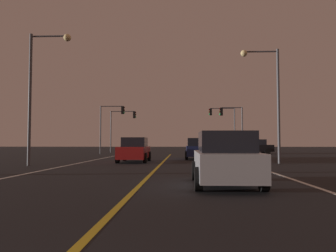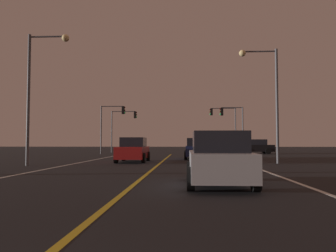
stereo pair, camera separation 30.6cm
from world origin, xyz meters
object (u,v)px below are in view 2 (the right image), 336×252
at_px(car_ahead_far, 197,149).
at_px(street_lamp_right_far, 267,89).
at_px(traffic_light_near_right, 232,119).
at_px(street_lamp_left_mid, 38,81).
at_px(car_crossing_side, 255,147).
at_px(traffic_light_near_left, 113,118).
at_px(car_oncoming, 133,150).
at_px(traffic_light_far_right, 223,119).
at_px(car_lead_same_lane, 219,159).
at_px(traffic_light_far_left, 124,122).

distance_m(car_ahead_far, street_lamp_right_far, 8.05).
height_order(traffic_light_near_right, street_lamp_left_mid, street_lamp_left_mid).
bearing_deg(traffic_light_near_right, street_lamp_left_mid, 53.67).
bearing_deg(traffic_light_near_right, car_crossing_side, -146.02).
relative_size(car_crossing_side, traffic_light_near_left, 0.77).
height_order(car_oncoming, traffic_light_far_right, traffic_light_far_right).
relative_size(traffic_light_near_right, street_lamp_left_mid, 0.69).
xyz_separation_m(car_lead_same_lane, street_lamp_right_far, (4.26, 11.07, 3.98)).
bearing_deg(car_crossing_side, car_oncoming, 54.88).
bearing_deg(traffic_light_far_right, street_lamp_right_far, 91.14).
xyz_separation_m(traffic_light_near_left, street_lamp_right_far, (13.75, -16.09, 0.69)).
xyz_separation_m(car_crossing_side, car_ahead_far, (-7.31, -12.68, 0.00)).
xyz_separation_m(car_crossing_side, car_lead_same_lane, (-7.16, -29.19, 0.00)).
distance_m(car_oncoming, traffic_light_far_right, 22.33).
bearing_deg(street_lamp_left_mid, traffic_light_far_right, 60.93).
distance_m(car_crossing_side, street_lamp_right_far, 18.77).
distance_m(car_oncoming, car_crossing_side, 20.62).
height_order(car_lead_same_lane, street_lamp_right_far, street_lamp_right_far).
height_order(car_oncoming, street_lamp_left_mid, street_lamp_left_mid).
relative_size(traffic_light_far_right, street_lamp_left_mid, 0.75).
distance_m(car_oncoming, car_lead_same_lane, 13.19).
distance_m(car_lead_same_lane, traffic_light_far_right, 33.07).
xyz_separation_m(traffic_light_far_left, street_lamp_left_mid, (-0.50, -24.36, 0.89)).
bearing_deg(car_oncoming, traffic_light_near_right, 149.17).
bearing_deg(car_crossing_side, traffic_light_near_right, 33.98).
xyz_separation_m(traffic_light_far_right, street_lamp_left_mid, (-13.54, -24.36, 0.66)).
height_order(traffic_light_near_left, traffic_light_far_right, traffic_light_far_right).
relative_size(car_crossing_side, traffic_light_far_right, 0.74).
height_order(car_lead_same_lane, street_lamp_left_mid, street_lamp_left_mid).
bearing_deg(traffic_light_near_left, traffic_light_far_right, 22.43).
height_order(traffic_light_near_left, traffic_light_far_left, traffic_light_near_left).
bearing_deg(street_lamp_right_far, car_oncoming, -7.94).
relative_size(car_ahead_far, traffic_light_far_left, 0.79).
bearing_deg(traffic_light_near_right, car_oncoming, 59.17).
bearing_deg(car_lead_same_lane, street_lamp_right_far, -21.06).
relative_size(car_lead_same_lane, traffic_light_near_right, 0.80).
relative_size(traffic_light_near_left, street_lamp_left_mid, 0.72).
bearing_deg(traffic_light_near_left, street_lamp_left_mid, -90.66).
bearing_deg(traffic_light_near_right, street_lamp_right_far, 90.36).
distance_m(traffic_light_far_left, street_lamp_left_mid, 24.38).
height_order(car_crossing_side, car_ahead_far, same).
bearing_deg(traffic_light_far_right, car_lead_same_lane, 83.31).
relative_size(car_ahead_far, street_lamp_left_mid, 0.55).
bearing_deg(traffic_light_near_left, car_ahead_far, -48.77).
bearing_deg(traffic_light_near_right, traffic_light_far_left, -22.37).
height_order(car_oncoming, traffic_light_near_left, traffic_light_near_left).
bearing_deg(traffic_light_near_right, car_ahead_far, 67.96).
height_order(traffic_light_near_right, traffic_light_far_right, traffic_light_far_right).
relative_size(car_crossing_side, car_lead_same_lane, 1.00).
height_order(car_lead_same_lane, traffic_light_far_right, traffic_light_far_right).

